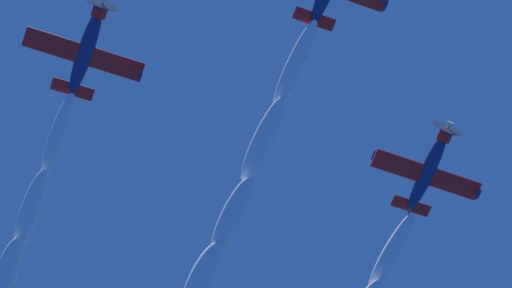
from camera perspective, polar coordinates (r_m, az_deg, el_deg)
name	(u,v)px	position (r m, az deg, el deg)	size (l,w,h in m)	color
airplane_left_wingman	(429,168)	(76.74, 8.99, -1.27)	(6.73, 6.76, 2.33)	navy
airplane_right_wingman	(87,48)	(73.17, -8.81, 4.96)	(6.77, 6.74, 2.47)	navy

